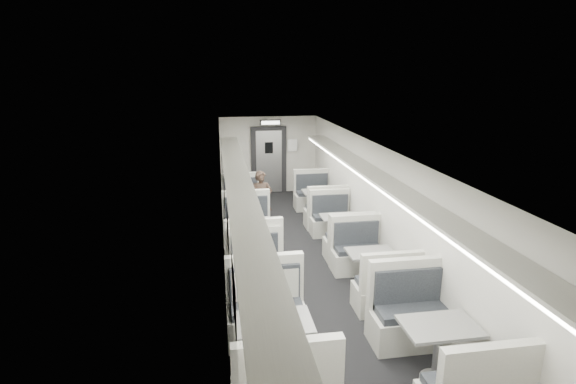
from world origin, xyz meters
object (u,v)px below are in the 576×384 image
object	(u,v)px
booth_left_c	(260,284)
booth_right_c	(370,270)
vestibule_door	(269,160)
booth_left_b	(250,239)
booth_right_d	(437,352)
passenger	(261,200)
booth_right_b	(339,230)
booth_left_a	(243,209)
booth_right_a	(319,204)
exit_sign	(270,122)
booth_left_d	(274,349)

from	to	relation	value
booth_left_c	booth_right_c	size ratio (longest dim) A/B	0.96
vestibule_door	booth_left_b	bearing A→B (deg)	-101.41
booth_right_d	vestibule_door	size ratio (longest dim) A/B	1.08
passenger	booth_left_c	bearing A→B (deg)	-98.80
booth_left_b	booth_right_b	bearing A→B (deg)	8.41
booth_right_c	vestibule_door	size ratio (longest dim) A/B	0.97
booth_left_a	booth_right_a	world-z (taller)	booth_left_a
booth_right_b	passenger	xyz separation A→B (m)	(-1.58, 1.35, 0.37)
passenger	exit_sign	size ratio (longest dim) A/B	2.35
booth_right_a	booth_right_b	distance (m)	2.00
booth_left_a	booth_left_b	xyz separation A→B (m)	(0.00, -2.11, 0.02)
booth_left_b	booth_right_b	world-z (taller)	booth_left_b
passenger	booth_right_b	bearing A→B (deg)	-42.68
vestibule_door	booth_right_b	bearing A→B (deg)	-77.89
booth_left_a	booth_right_d	xyz separation A→B (m)	(2.00, -6.38, 0.03)
booth_left_c	booth_left_d	size ratio (longest dim) A/B	0.85
exit_sign	booth_left_b	bearing A→B (deg)	-102.62
vestibule_door	exit_sign	xyz separation A→B (m)	(0.00, -0.49, 1.24)
vestibule_door	exit_sign	distance (m)	1.33
booth_left_b	vestibule_door	xyz separation A→B (m)	(1.00, 4.95, 0.65)
booth_right_b	booth_left_c	bearing A→B (deg)	-131.25
booth_left_b	exit_sign	size ratio (longest dim) A/B	3.54
booth_left_a	exit_sign	xyz separation A→B (m)	(1.00, 2.35, 1.91)
booth_left_a	booth_right_a	size ratio (longest dim) A/B	1.01
exit_sign	passenger	bearing A→B (deg)	-101.68
exit_sign	booth_right_d	bearing A→B (deg)	-83.47
passenger	vestibule_door	bearing A→B (deg)	77.76
passenger	exit_sign	bearing A→B (deg)	76.07
booth_left_d	booth_right_d	world-z (taller)	booth_left_d
booth_left_c	booth_right_a	size ratio (longest dim) A/B	0.95
booth_right_a	booth_left_a	bearing A→B (deg)	-174.76
booth_right_a	booth_left_b	bearing A→B (deg)	-131.03
booth_right_b	booth_right_c	bearing A→B (deg)	-90.00
booth_right_c	exit_sign	size ratio (longest dim) A/B	3.27
booth_left_a	booth_right_b	xyz separation A→B (m)	(2.00, -1.82, -0.02)
booth_left_c	booth_left_d	bearing A→B (deg)	-90.00
booth_left_c	booth_right_c	bearing A→B (deg)	6.35
booth_left_c	booth_right_c	world-z (taller)	booth_right_c
booth_left_a	passenger	size ratio (longest dim) A/B	1.43
booth_right_b	booth_left_d	bearing A→B (deg)	-115.58
passenger	booth_right_d	bearing A→B (deg)	-77.26
booth_left_d	booth_right_b	distance (m)	4.63
booth_right_c	booth_right_a	bearing A→B (deg)	90.00
booth_left_d	booth_right_c	world-z (taller)	booth_left_d
booth_right_d	passenger	distance (m)	6.13
booth_left_b	exit_sign	bearing A→B (deg)	77.38
booth_left_a	booth_right_d	size ratio (longest dim) A/B	0.92
booth_right_a	passenger	size ratio (longest dim) A/B	1.42
booth_left_b	exit_sign	distance (m)	4.95
booth_left_c	booth_right_b	xyz separation A→B (m)	(2.00, 2.28, 0.00)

